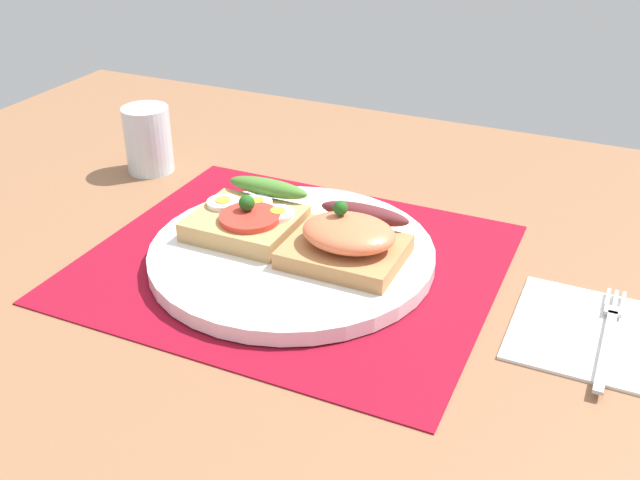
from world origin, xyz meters
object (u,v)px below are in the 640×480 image
(sandwich_egg_tomato, at_px, (249,217))
(drinking_glass, at_px, (148,140))
(plate, at_px, (292,254))
(napkin, at_px, (599,336))
(fork, at_px, (609,334))
(sandwich_salmon, at_px, (349,238))

(sandwich_egg_tomato, distance_m, drinking_glass, 0.23)
(plate, height_order, napkin, plate)
(plate, height_order, drinking_glass, drinking_glass)
(napkin, bearing_deg, fork, 5.53)
(fork, bearing_deg, drinking_glass, 166.63)
(plate, bearing_deg, sandwich_egg_tomato, 164.74)
(sandwich_egg_tomato, bearing_deg, sandwich_salmon, -3.86)
(napkin, height_order, fork, fork)
(plate, relative_size, sandwich_egg_tomato, 2.62)
(plate, bearing_deg, sandwich_salmon, 7.35)
(sandwich_egg_tomato, distance_m, napkin, 0.34)
(sandwich_egg_tomato, bearing_deg, fork, -3.05)
(drinking_glass, bearing_deg, sandwich_salmon, -20.88)
(sandwich_egg_tomato, distance_m, fork, 0.35)
(sandwich_salmon, distance_m, napkin, 0.23)
(sandwich_salmon, bearing_deg, drinking_glass, 159.12)
(plate, relative_size, napkin, 1.93)
(sandwich_salmon, relative_size, napkin, 0.75)
(sandwich_egg_tomato, height_order, fork, sandwich_egg_tomato)
(plate, distance_m, napkin, 0.29)
(sandwich_salmon, bearing_deg, sandwich_egg_tomato, 176.14)
(plate, xyz_separation_m, napkin, (0.29, -0.00, -0.01))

